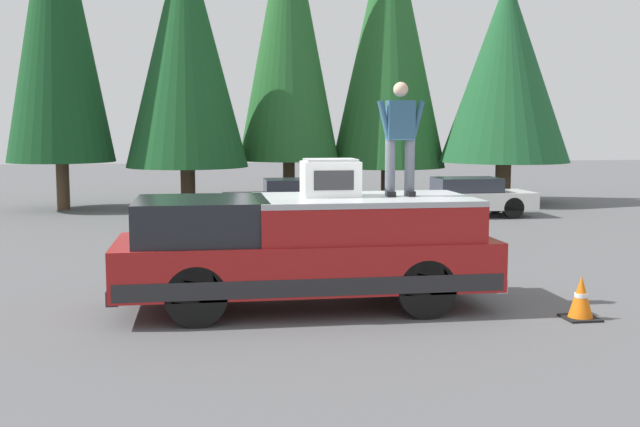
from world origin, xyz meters
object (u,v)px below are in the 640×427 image
object	(u,v)px
compressor_unit	(330,178)
person_on_truck_bed	(400,136)
parked_car_black	(295,199)
parked_car_white	(464,197)
traffic_cone	(581,299)
pickup_truck	(306,250)

from	to	relation	value
compressor_unit	person_on_truck_bed	bearing A→B (deg)	-97.66
parked_car_black	parked_car_white	bearing A→B (deg)	-92.57
parked_car_black	compressor_unit	bearing A→B (deg)	176.05
compressor_unit	parked_car_white	world-z (taller)	compressor_unit
parked_car_white	parked_car_black	size ratio (longest dim) A/B	1.00
parked_car_black	traffic_cone	world-z (taller)	parked_car_black
compressor_unit	traffic_cone	xyz separation A→B (m)	(-1.41, -3.33, -1.64)
pickup_truck	parked_car_white	size ratio (longest dim) A/B	1.35
parked_car_white	compressor_unit	bearing A→B (deg)	151.34
parked_car_white	parked_car_black	world-z (taller)	same
pickup_truck	person_on_truck_bed	world-z (taller)	person_on_truck_bed
parked_car_black	pickup_truck	bearing A→B (deg)	174.07
pickup_truck	traffic_cone	distance (m)	3.98
pickup_truck	parked_car_black	world-z (taller)	pickup_truck
person_on_truck_bed	parked_car_white	xyz separation A→B (m)	(10.76, -4.78, -1.97)
parked_car_black	traffic_cone	size ratio (longest dim) A/B	6.61
compressor_unit	parked_car_black	world-z (taller)	compressor_unit
compressor_unit	person_on_truck_bed	size ratio (longest dim) A/B	0.50
person_on_truck_bed	parked_car_white	distance (m)	11.94
compressor_unit	parked_car_black	xyz separation A→B (m)	(10.85, -0.75, -1.35)
parked_car_white	person_on_truck_bed	bearing A→B (deg)	156.06
traffic_cone	person_on_truck_bed	bearing A→B (deg)	61.07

